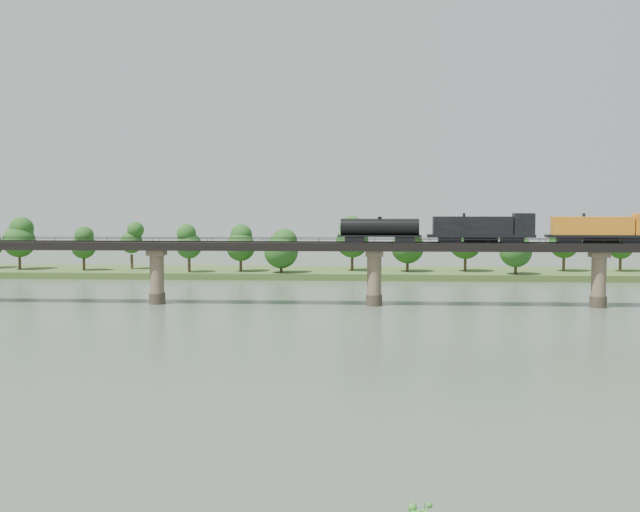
{
  "coord_description": "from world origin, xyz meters",
  "views": [
    {
      "loc": [
        -1.13,
        -114.92,
        19.41
      ],
      "look_at": [
        -9.85,
        30.0,
        9.0
      ],
      "focal_mm": 45.0,
      "sensor_mm": 36.0,
      "label": 1
    }
  ],
  "objects": [
    {
      "name": "ground",
      "position": [
        0.0,
        0.0,
        0.0
      ],
      "size": [
        400.0,
        400.0,
        0.0
      ],
      "primitive_type": "plane",
      "color": "#3D4D3C",
      "rests_on": "ground"
    },
    {
      "name": "far_bank",
      "position": [
        0.0,
        85.0,
        0.8
      ],
      "size": [
        300.0,
        24.0,
        1.6
      ],
      "primitive_type": "cube",
      "color": "#365220",
      "rests_on": "ground"
    },
    {
      "name": "far_treeline",
      "position": [
        -8.21,
        80.52,
        8.83
      ],
      "size": [
        289.06,
        17.54,
        13.6
      ],
      "color": "#382619",
      "rests_on": "far_bank"
    },
    {
      "name": "freight_train",
      "position": [
        33.28,
        30.0,
        14.04
      ],
      "size": [
        77.38,
        3.01,
        5.33
      ],
      "color": "black",
      "rests_on": "bridge"
    },
    {
      "name": "bridge",
      "position": [
        0.0,
        30.0,
        5.46
      ],
      "size": [
        236.0,
        30.0,
        11.5
      ],
      "color": "#473A2D",
      "rests_on": "ground"
    },
    {
      "name": "bridge_superstructure",
      "position": [
        0.0,
        30.0,
        11.79
      ],
      "size": [
        220.0,
        4.9,
        0.75
      ],
      "color": "black",
      "rests_on": "bridge"
    }
  ]
}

